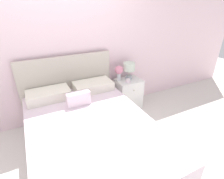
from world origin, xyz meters
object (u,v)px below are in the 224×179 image
Objects in this scene: nightstand at (128,94)px; table_lamp at (129,68)px; bed at (89,135)px; flower_vase at (119,71)px; teacup at (128,81)px.

table_lamp is (0.03, 0.05, 0.51)m from nightstand.
bed reaches higher than nightstand.
flower_vase reaches higher than nightstand.
nightstand is 1.85× the size of table_lamp.
table_lamp is at bearing -6.39° from flower_vase.
bed reaches higher than flower_vase.
table_lamp is 2.95× the size of teacup.
bed is at bearing -136.45° from flower_vase.
teacup is at bearing 35.20° from bed.
nightstand is 5.44× the size of teacup.
table_lamp is 0.24m from teacup.
table_lamp is at bearing 54.81° from teacup.
flower_vase is at bearing 126.32° from teacup.
flower_vase is (0.91, 0.87, 0.46)m from bed.
teacup is at bearing -125.19° from table_lamp.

